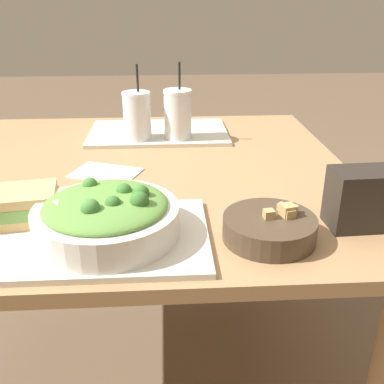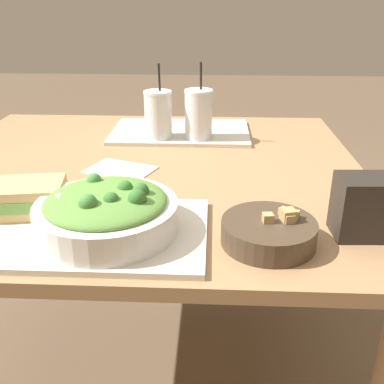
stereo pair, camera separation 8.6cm
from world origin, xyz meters
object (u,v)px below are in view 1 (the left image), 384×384
object	(u,v)px
drink_cup_dark	(137,117)
baguette_near	(93,196)
sandwich_near	(22,205)
soup_bowl	(270,227)
chip_bag	(367,198)
salad_bowl	(107,215)
napkin_folded	(106,173)
drink_cup_red	(178,116)

from	to	relation	value
drink_cup_dark	baguette_near	bearing A→B (deg)	-97.96
sandwich_near	soup_bowl	bearing A→B (deg)	-19.19
baguette_near	chip_bag	distance (m)	0.56
salad_bowl	soup_bowl	xyz separation A→B (m)	(0.31, -0.01, -0.03)
sandwich_near	napkin_folded	size ratio (longest dim) A/B	0.79
soup_bowl	drink_cup_red	distance (m)	0.65
soup_bowl	drink_cup_dark	bearing A→B (deg)	114.10
soup_bowl	drink_cup_red	xyz separation A→B (m)	(-0.15, 0.63, 0.06)
salad_bowl	sandwich_near	bearing A→B (deg)	157.42
soup_bowl	napkin_folded	size ratio (longest dim) A/B	0.89
soup_bowl	napkin_folded	world-z (taller)	soup_bowl
chip_bag	baguette_near	bearing A→B (deg)	168.44
sandwich_near	salad_bowl	bearing A→B (deg)	-31.48
salad_bowl	soup_bowl	size ratio (longest dim) A/B	1.53
soup_bowl	drink_cup_red	bearing A→B (deg)	103.84
drink_cup_red	baguette_near	bearing A→B (deg)	-111.47
napkin_folded	sandwich_near	bearing A→B (deg)	-115.92
salad_bowl	soup_bowl	world-z (taller)	salad_bowl
salad_bowl	napkin_folded	size ratio (longest dim) A/B	1.36
soup_bowl	napkin_folded	xyz separation A→B (m)	(-0.35, 0.36, -0.02)
baguette_near	chip_bag	bearing A→B (deg)	-117.03
salad_bowl	chip_bag	size ratio (longest dim) A/B	1.77
drink_cup_red	napkin_folded	distance (m)	0.34
soup_bowl	baguette_near	size ratio (longest dim) A/B	1.02
soup_bowl	sandwich_near	xyz separation A→B (m)	(-0.49, 0.09, 0.02)
chip_bag	sandwich_near	bearing A→B (deg)	173.59
drink_cup_red	chip_bag	bearing A→B (deg)	-58.44
sandwich_near	drink_cup_red	world-z (taller)	drink_cup_red
soup_bowl	chip_bag	bearing A→B (deg)	11.89
drink_cup_dark	sandwich_near	bearing A→B (deg)	-111.00
soup_bowl	sandwich_near	world-z (taller)	sandwich_near
chip_bag	napkin_folded	size ratio (longest dim) A/B	0.77
chip_bag	soup_bowl	bearing A→B (deg)	-170.76
drink_cup_dark	chip_bag	bearing A→B (deg)	-50.31
napkin_folded	salad_bowl	bearing A→B (deg)	-82.67
chip_bag	drink_cup_dark	bearing A→B (deg)	127.04
salad_bowl	drink_cup_dark	distance (m)	0.61
sandwich_near	drink_cup_red	size ratio (longest dim) A/B	0.67
sandwich_near	drink_cup_dark	size ratio (longest dim) A/B	0.69
drink_cup_dark	napkin_folded	bearing A→B (deg)	-105.50
napkin_folded	chip_bag	bearing A→B (deg)	-29.87
drink_cup_dark	drink_cup_red	xyz separation A→B (m)	(0.13, 0.00, 0.00)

